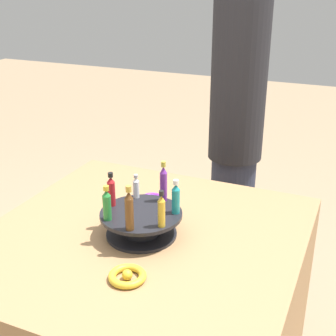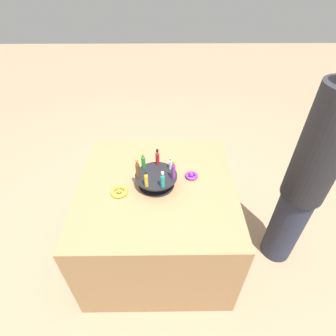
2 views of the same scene
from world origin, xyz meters
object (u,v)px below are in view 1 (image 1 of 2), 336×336
at_px(bottle_green, 107,204).
at_px(ribbon_bow_purple, 152,199).
at_px(bottle_gold, 161,210).
at_px(bottle_clear, 136,187).
at_px(bottle_teal, 176,198).
at_px(person_figure, 236,131).
at_px(ribbon_bow_gold, 127,276).
at_px(bottle_red, 111,190).
at_px(bottle_purple, 163,183).
at_px(bottle_brown, 129,210).
at_px(display_stand, 141,223).

xyz_separation_m(bottle_green, ribbon_bow_purple, (-0.00, -0.32, -0.13)).
xyz_separation_m(bottle_gold, bottle_clear, (0.17, -0.15, -0.02)).
relative_size(bottle_teal, person_figure, 0.07).
xyz_separation_m(bottle_green, ribbon_bow_gold, (-0.15, 0.15, -0.13)).
bearing_deg(ribbon_bow_purple, bottle_red, 80.06).
bearing_deg(bottle_clear, bottle_purple, -170.74).
distance_m(bottle_gold, bottle_green, 0.18).
bearing_deg(bottle_green, bottle_brown, 163.54).
distance_m(bottle_brown, bottle_clear, 0.23).
height_order(bottle_brown, ribbon_bow_purple, bottle_brown).
distance_m(bottle_teal, person_figure, 0.93).
relative_size(bottle_brown, bottle_clear, 1.70).
relative_size(display_stand, bottle_brown, 1.85).
distance_m(bottle_gold, bottle_teal, 0.10).
bearing_deg(bottle_clear, bottle_brown, 112.11).
xyz_separation_m(bottle_gold, person_figure, (0.05, -1.03, -0.06)).
bearing_deg(bottle_teal, ribbon_bow_gold, 83.45).
relative_size(bottle_gold, ribbon_bow_purple, 1.39).
xyz_separation_m(bottle_red, ribbon_bow_gold, (-0.19, 0.25, -0.13)).
bearing_deg(bottle_clear, bottle_red, 60.69).
xyz_separation_m(display_stand, bottle_gold, (-0.10, 0.06, 0.09)).
height_order(bottle_green, ribbon_bow_purple, bottle_green).
relative_size(bottle_gold, bottle_clear, 1.41).
xyz_separation_m(display_stand, bottle_purple, (-0.03, -0.11, 0.11)).
relative_size(display_stand, bottle_clear, 3.15).
xyz_separation_m(bottle_teal, bottle_clear, (0.17, -0.05, -0.01)).
bearing_deg(ribbon_bow_purple, bottle_green, 89.44).
distance_m(bottle_gold, ribbon_bow_gold, 0.23).
height_order(ribbon_bow_gold, person_figure, person_figure).
bearing_deg(bottle_purple, ribbon_bow_gold, 96.76).
xyz_separation_m(bottle_clear, bottle_red, (0.05, 0.09, 0.02)).
xyz_separation_m(bottle_teal, bottle_purple, (0.07, -0.07, 0.01)).
bearing_deg(bottle_purple, person_figure, -90.99).
relative_size(display_stand, bottle_teal, 2.32).
height_order(bottle_purple, person_figure, person_figure).
height_order(bottle_clear, ribbon_bow_gold, bottle_clear).
xyz_separation_m(bottle_purple, ribbon_bow_purple, (0.11, -0.13, -0.14)).
distance_m(display_stand, bottle_teal, 0.15).
xyz_separation_m(bottle_teal, bottle_green, (0.18, 0.13, -0.00)).
relative_size(bottle_brown, bottle_red, 1.23).
height_order(display_stand, bottle_teal, bottle_teal).
xyz_separation_m(bottle_purple, person_figure, (-0.01, -0.86, -0.07)).
relative_size(bottle_teal, bottle_green, 1.00).
height_order(bottle_brown, person_figure, person_figure).
height_order(bottle_purple, ribbon_bow_gold, bottle_purple).
xyz_separation_m(bottle_red, person_figure, (-0.16, -0.96, -0.06)).
bearing_deg(display_stand, bottle_clear, -55.03).
bearing_deg(bottle_clear, bottle_gold, 137.83).
xyz_separation_m(bottle_red, ribbon_bow_purple, (-0.04, -0.23, -0.13)).
bearing_deg(person_figure, bottle_teal, 6.44).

